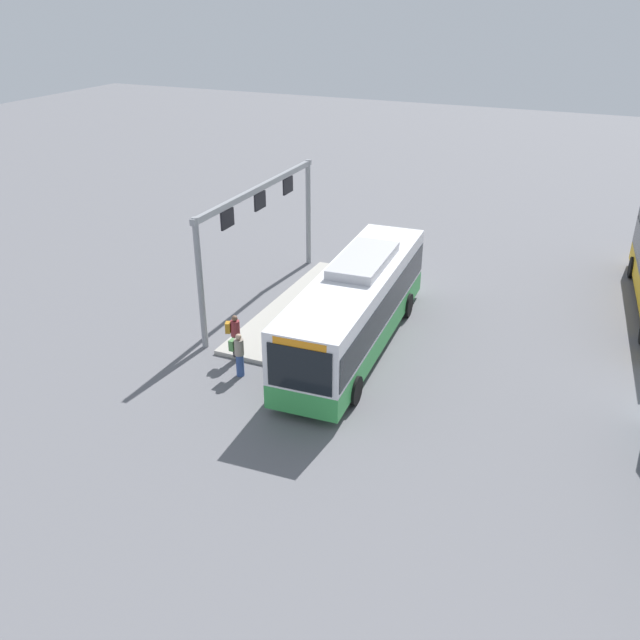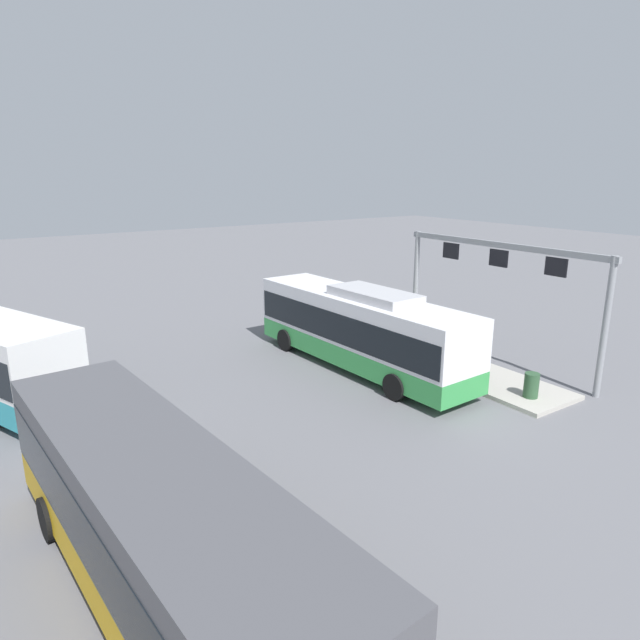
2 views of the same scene
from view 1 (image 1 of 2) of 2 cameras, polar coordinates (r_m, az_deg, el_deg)
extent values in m
plane|color=slate|center=(26.18, 2.95, -2.26)|extent=(120.00, 120.00, 0.00)
cube|color=#B2ADA3|center=(29.15, -1.43, 1.09)|extent=(10.00, 2.80, 0.16)
cube|color=green|center=(25.82, 2.99, -0.75)|extent=(11.24, 3.05, 0.85)
cube|color=white|center=(25.22, 3.07, 2.04)|extent=(11.24, 3.05, 1.90)
cube|color=black|center=(25.30, 3.06, 1.62)|extent=(11.02, 3.08, 1.20)
cube|color=black|center=(20.60, -1.76, -4.22)|extent=(0.15, 2.12, 1.50)
cube|color=#B7B7BC|center=(25.52, 3.71, 5.07)|extent=(3.98, 1.94, 0.36)
cube|color=orange|center=(20.24, -1.72, -2.05)|extent=(0.21, 1.75, 0.28)
cylinder|color=black|center=(22.52, 2.91, -5.95)|extent=(1.01, 0.35, 1.00)
cylinder|color=black|center=(23.24, -2.74, -4.83)|extent=(1.01, 0.35, 1.00)
cylinder|color=black|center=(28.58, 7.36, 1.26)|extent=(1.01, 0.35, 1.00)
cylinder|color=black|center=(29.15, 2.79, 1.98)|extent=(1.01, 0.35, 1.00)
cylinder|color=black|center=(35.52, 24.92, 4.05)|extent=(1.02, 0.38, 1.00)
cylinder|color=#334C8C|center=(24.23, -6.77, -3.79)|extent=(0.29, 0.29, 0.85)
cylinder|color=gray|center=(23.88, -6.86, -2.29)|extent=(0.35, 0.35, 0.60)
sphere|color=tan|center=(23.69, -6.91, -1.42)|extent=(0.22, 0.22, 0.22)
cube|color=#4C8447|center=(23.99, -7.39, -2.10)|extent=(0.29, 0.19, 0.40)
cylinder|color=black|center=(25.17, -7.09, -2.17)|extent=(0.36, 0.36, 0.85)
cylinder|color=maroon|center=(24.84, -7.18, -0.70)|extent=(0.44, 0.44, 0.60)
sphere|color=brown|center=(24.65, -7.23, 0.15)|extent=(0.22, 0.22, 0.22)
cube|color=#BF7F1E|center=(24.87, -7.77, -0.62)|extent=(0.33, 0.27, 0.40)
cylinder|color=gray|center=(33.30, -1.00, 9.03)|extent=(0.24, 0.24, 5.20)
cylinder|color=gray|center=(25.40, -10.07, 2.94)|extent=(0.24, 0.24, 5.20)
cube|color=gray|center=(28.48, -5.14, 11.05)|extent=(10.03, 0.20, 0.24)
cube|color=black|center=(30.89, -2.73, 11.28)|extent=(0.90, 0.08, 0.70)
cube|color=black|center=(28.63, -5.10, 9.99)|extent=(0.90, 0.08, 0.70)
cube|color=black|center=(26.44, -7.84, 8.45)|extent=(0.90, 0.08, 0.70)
cylinder|color=#2D5133|center=(32.15, 2.08, 4.60)|extent=(0.52, 0.52, 0.90)
camera|label=2|loc=(39.47, 32.99, 15.76)|focal=30.91mm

